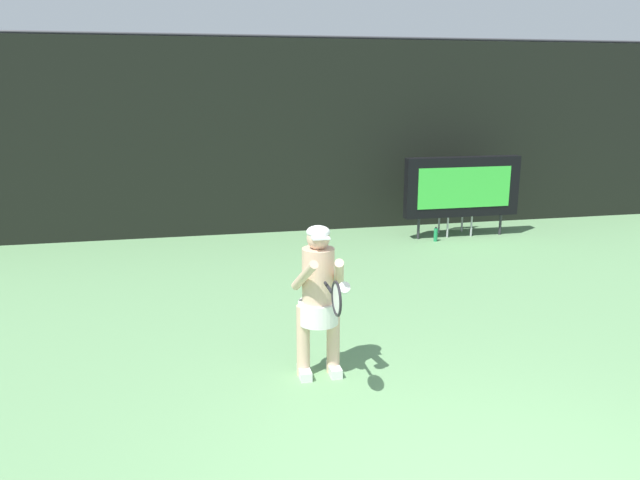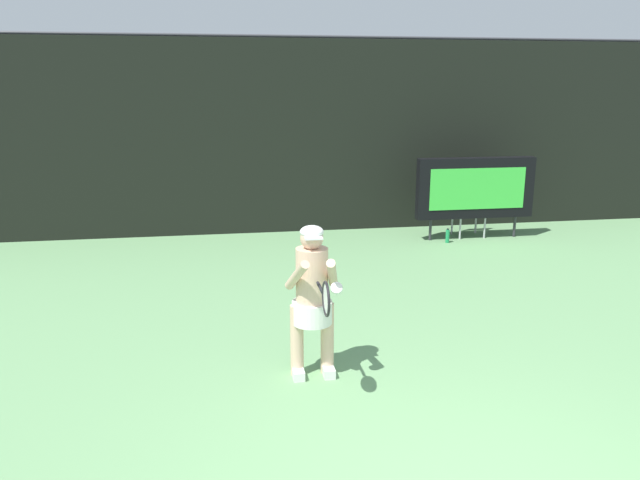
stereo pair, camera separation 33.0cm
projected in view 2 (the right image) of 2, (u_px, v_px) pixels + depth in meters
backdrop_screen at (300, 137)px, 11.54m from camera, size 18.00×0.12×3.66m
scoreboard at (475, 188)px, 11.13m from camera, size 2.20×0.21×1.50m
umpire_chair at (468, 203)px, 11.46m from camera, size 0.52×0.44×1.08m
water_bottle at (448, 236)px, 11.03m from camera, size 0.07×0.07×0.27m
tennis_player at (312, 295)px, 5.84m from camera, size 0.53×0.59×1.50m
tennis_racket at (326, 298)px, 5.24m from camera, size 0.03×0.60×0.31m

